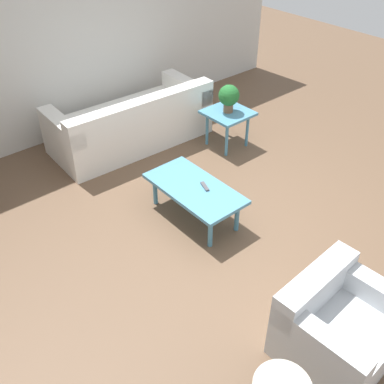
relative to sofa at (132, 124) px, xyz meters
The scene contains 8 objects.
ground_plane 2.21m from the sofa, behind, with size 14.00×14.00×0.00m, color brown.
wall_right 1.39m from the sofa, 13.36° to the left, with size 0.12×7.20×2.70m.
sofa is the anchor object (origin of this frame).
armchair 3.82m from the sofa, behind, with size 0.81×0.90×0.68m.
coffee_table 1.81m from the sofa, 167.50° to the left, with size 1.13×0.57×0.40m.
side_table_plant 1.31m from the sofa, 132.62° to the right, with size 0.57×0.57×0.51m.
potted_plant 1.37m from the sofa, 132.62° to the right, with size 0.27×0.27×0.37m.
remote_control 1.87m from the sofa, behind, with size 0.16×0.09×0.02m.
Camera 1 is at (-2.52, 2.71, 3.22)m, focal length 42.00 mm.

